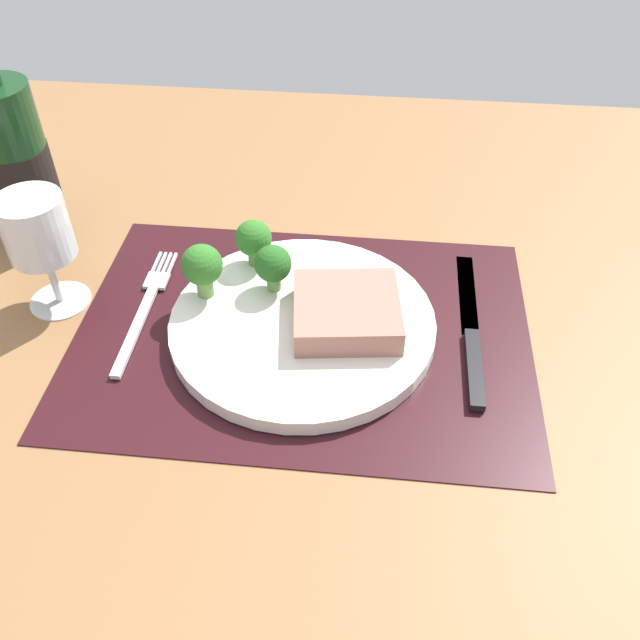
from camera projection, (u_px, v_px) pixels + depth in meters
The scene contains 11 objects.
ground_plane at pixel (303, 343), 70.55cm from camera, with size 140.00×110.00×3.00cm, color brown.
placemat at pixel (303, 331), 69.42cm from camera, with size 45.69×33.21×0.30cm, color black.
plate at pixel (303, 324), 68.77cm from camera, with size 26.62×26.62×1.60cm, color silver.
steak at pixel (347, 313), 66.80cm from camera, with size 10.26×9.93×2.78cm, color #9E6B5B.
broccoli_near_steak at pixel (254, 239), 72.59cm from camera, with size 3.92×3.92×5.29cm.
broccoli_front_edge at pixel (273, 265), 69.49cm from camera, with size 3.85×3.85×5.20cm.
broccoli_near_fork at pixel (202, 266), 68.47cm from camera, with size 4.20×4.20×5.96cm.
fork at pixel (145, 307), 71.45cm from camera, with size 2.40×19.20×0.50cm.
knife at pixel (472, 336), 68.21cm from camera, with size 1.80×23.00×0.80cm.
wine_bottle at pixel (15, 162), 75.18cm from camera, with size 7.81×7.81×28.61cm.
wine_glass at pixel (38, 235), 67.07cm from camera, with size 6.58×6.58×12.80cm.
Camera 1 is at (6.93, -49.51, 48.37)cm, focal length 38.46 mm.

